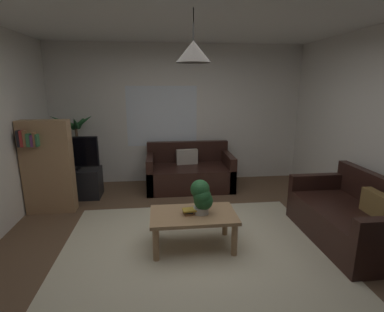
# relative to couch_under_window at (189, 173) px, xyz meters

# --- Properties ---
(floor) EXTENTS (4.82, 5.11, 0.02)m
(floor) POSITION_rel_couch_under_window_xyz_m (-0.15, -2.07, -0.28)
(floor) COLOR brown
(floor) RESTS_ON ground
(rug) EXTENTS (3.14, 2.81, 0.01)m
(rug) POSITION_rel_couch_under_window_xyz_m (-0.15, -2.27, -0.27)
(rug) COLOR beige
(rug) RESTS_ON ground
(wall_back) EXTENTS (4.94, 0.06, 2.64)m
(wall_back) POSITION_rel_couch_under_window_xyz_m (-0.15, 0.52, 1.05)
(wall_back) COLOR silver
(wall_back) RESTS_ON ground
(ceiling) EXTENTS (4.82, 5.11, 0.02)m
(ceiling) POSITION_rel_couch_under_window_xyz_m (-0.15, -2.07, 2.38)
(ceiling) COLOR white
(window_pane) EXTENTS (1.34, 0.01, 1.15)m
(window_pane) POSITION_rel_couch_under_window_xyz_m (-0.48, 0.49, 1.02)
(window_pane) COLOR white
(couch_under_window) EXTENTS (1.57, 0.85, 0.82)m
(couch_under_window) POSITION_rel_couch_under_window_xyz_m (0.00, 0.00, 0.00)
(couch_under_window) COLOR black
(couch_under_window) RESTS_ON ground
(couch_right_side) EXTENTS (0.85, 1.53, 0.82)m
(couch_right_side) POSITION_rel_couch_under_window_xyz_m (1.77, -2.13, 0.00)
(couch_right_side) COLOR black
(couch_right_side) RESTS_ON ground
(coffee_table) EXTENTS (1.00, 0.59, 0.43)m
(coffee_table) POSITION_rel_couch_under_window_xyz_m (-0.17, -2.06, 0.08)
(coffee_table) COLOR #A87F56
(coffee_table) RESTS_ON ground
(book_on_table_0) EXTENTS (0.14, 0.13, 0.03)m
(book_on_table_0) POSITION_rel_couch_under_window_xyz_m (-0.22, -2.07, 0.17)
(book_on_table_0) COLOR #99663F
(book_on_table_0) RESTS_ON coffee_table
(book_on_table_1) EXTENTS (0.14, 0.12, 0.02)m
(book_on_table_1) POSITION_rel_couch_under_window_xyz_m (-0.23, -2.07, 0.19)
(book_on_table_1) COLOR black
(book_on_table_1) RESTS_ON coffee_table
(book_on_table_2) EXTENTS (0.17, 0.13, 0.02)m
(book_on_table_2) POSITION_rel_couch_under_window_xyz_m (-0.22, -2.08, 0.21)
(book_on_table_2) COLOR gold
(book_on_table_2) RESTS_ON coffee_table
(remote_on_table_0) EXTENTS (0.11, 0.17, 0.02)m
(remote_on_table_0) POSITION_rel_couch_under_window_xyz_m (-0.07, -2.06, 0.17)
(remote_on_table_0) COLOR black
(remote_on_table_0) RESTS_ON coffee_table
(potted_plant_on_table) EXTENTS (0.26, 0.25, 0.40)m
(potted_plant_on_table) POSITION_rel_couch_under_window_xyz_m (-0.07, -2.06, 0.36)
(potted_plant_on_table) COLOR beige
(potted_plant_on_table) RESTS_ON coffee_table
(tv_stand) EXTENTS (0.90, 0.44, 0.50)m
(tv_stand) POSITION_rel_couch_under_window_xyz_m (-2.02, -0.26, -0.02)
(tv_stand) COLOR black
(tv_stand) RESTS_ON ground
(tv) EXTENTS (0.91, 0.16, 0.56)m
(tv) POSITION_rel_couch_under_window_xyz_m (-2.02, -0.28, 0.51)
(tv) COLOR black
(tv) RESTS_ON tv_stand
(potted_palm_corner) EXTENTS (0.74, 0.83, 1.43)m
(potted_palm_corner) POSITION_rel_couch_under_window_xyz_m (-2.04, 0.25, 0.32)
(potted_palm_corner) COLOR #4C4C51
(potted_palm_corner) RESTS_ON ground
(bookshelf_corner) EXTENTS (0.70, 0.31, 1.40)m
(bookshelf_corner) POSITION_rel_couch_under_window_xyz_m (-2.20, -0.82, 0.44)
(bookshelf_corner) COLOR #A87F56
(bookshelf_corner) RESTS_ON ground
(pendant_lamp) EXTENTS (0.37, 0.37, 0.52)m
(pendant_lamp) POSITION_rel_couch_under_window_xyz_m (-0.17, -2.06, 1.95)
(pendant_lamp) COLOR black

